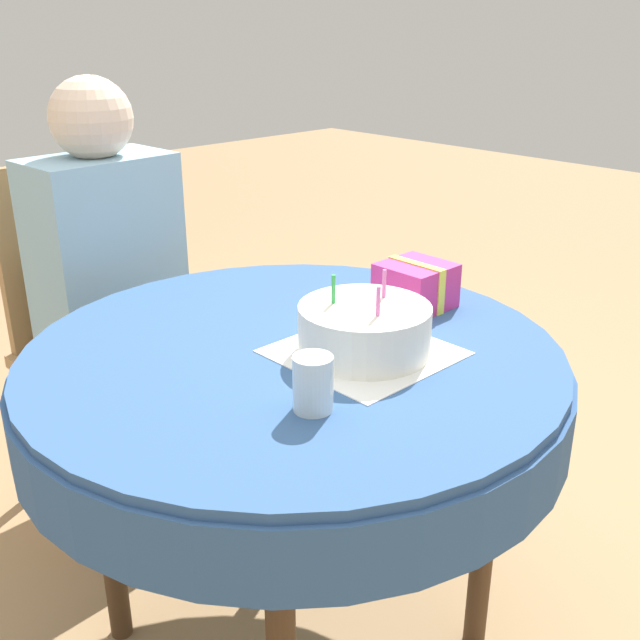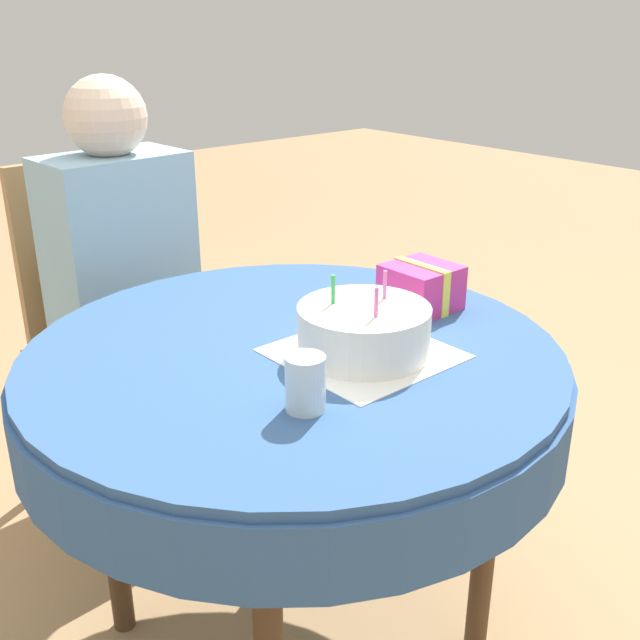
{
  "view_description": "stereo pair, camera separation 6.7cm",
  "coord_description": "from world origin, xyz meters",
  "views": [
    {
      "loc": [
        -0.89,
        -1.01,
        1.35
      ],
      "look_at": [
        0.04,
        -0.03,
        0.8
      ],
      "focal_mm": 42.0,
      "sensor_mm": 36.0,
      "label": 1
    },
    {
      "loc": [
        -0.84,
        -1.06,
        1.35
      ],
      "look_at": [
        0.04,
        -0.03,
        0.8
      ],
      "focal_mm": 42.0,
      "sensor_mm": 36.0,
      "label": 2
    }
  ],
  "objects": [
    {
      "name": "gift_box",
      "position": [
        0.35,
        -0.02,
        0.79
      ],
      "size": [
        0.14,
        0.15,
        0.11
      ],
      "color": "#D13384",
      "rests_on": "dining_table"
    },
    {
      "name": "birthday_cake",
      "position": [
        0.08,
        -0.11,
        0.79
      ],
      "size": [
        0.26,
        0.26,
        0.15
      ],
      "color": "white",
      "rests_on": "dining_table"
    },
    {
      "name": "person",
      "position": [
        0.03,
        0.77,
        0.73
      ],
      "size": [
        0.38,
        0.33,
        1.22
      ],
      "rotation": [
        0.0,
        0.0,
        0.05
      ],
      "color": "beige",
      "rests_on": "ground_plane"
    },
    {
      "name": "drinking_glass",
      "position": [
        -0.14,
        -0.21,
        0.79
      ],
      "size": [
        0.07,
        0.07,
        0.1
      ],
      "color": "silver",
      "rests_on": "dining_table"
    },
    {
      "name": "dining_table",
      "position": [
        0.0,
        0.0,
        0.65
      ],
      "size": [
        1.09,
        1.09,
        0.74
      ],
      "color": "#335689",
      "rests_on": "ground_plane"
    },
    {
      "name": "chair",
      "position": [
        0.02,
        0.87,
        0.52
      ],
      "size": [
        0.48,
        0.48,
        0.98
      ],
      "rotation": [
        0.0,
        0.0,
        0.05
      ],
      "color": "#A37A4C",
      "rests_on": "ground_plane"
    },
    {
      "name": "napkin",
      "position": [
        0.08,
        -0.11,
        0.75
      ],
      "size": [
        0.31,
        0.31,
        0.0
      ],
      "color": "white",
      "rests_on": "dining_table"
    },
    {
      "name": "ground_plane",
      "position": [
        0.0,
        0.0,
        0.0
      ],
      "size": [
        12.0,
        12.0,
        0.0
      ],
      "primitive_type": "plane",
      "color": "#A37F56"
    }
  ]
}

